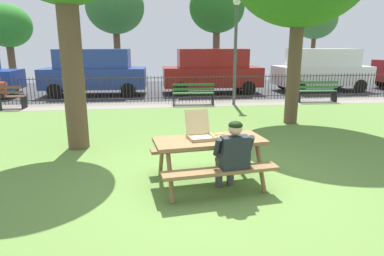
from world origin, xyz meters
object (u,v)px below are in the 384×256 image
(park_bench_left, at_px, (1,98))
(far_tree_left, at_px, (7,26))
(picnic_table_foreground, at_px, (209,149))
(pizza_box_open, at_px, (199,131))
(lamp_post_walkway, at_px, (236,41))
(park_bench_right, at_px, (317,92))
(far_tree_midright, at_px, (315,20))
(parked_car_far_right, at_px, (322,69))
(park_bench_center, at_px, (193,94))
(adult_at_table, at_px, (232,154))
(far_tree_midleft, at_px, (115,8))
(parked_car_right, at_px, (212,70))
(far_tree_center, at_px, (217,8))
(pizza_slice_on_table, at_px, (223,136))
(parked_car_center, at_px, (94,71))

(park_bench_left, relative_size, far_tree_left, 0.34)
(picnic_table_foreground, bearing_deg, far_tree_left, 118.16)
(pizza_box_open, distance_m, lamp_post_walkway, 7.84)
(pizza_box_open, bearing_deg, park_bench_right, 51.30)
(picnic_table_foreground, height_order, far_tree_midright, far_tree_midright)
(parked_car_far_right, bearing_deg, park_bench_center, -155.88)
(pizza_box_open, distance_m, adult_at_table, 0.75)
(picnic_table_foreground, xyz_separation_m, far_tree_midright, (10.80, 18.06, 3.38))
(park_bench_center, height_order, far_tree_midright, far_tree_midright)
(adult_at_table, relative_size, parked_car_far_right, 0.26)
(pizza_box_open, xyz_separation_m, far_tree_midleft, (-2.80, 17.94, 3.71))
(parked_car_right, distance_m, far_tree_center, 8.40)
(park_bench_center, relative_size, far_tree_left, 0.34)
(picnic_table_foreground, height_order, far_tree_center, far_tree_center)
(pizza_box_open, relative_size, parked_car_right, 0.12)
(far_tree_center, bearing_deg, adult_at_table, -100.61)
(lamp_post_walkway, xyz_separation_m, parked_car_far_right, (5.28, 3.23, -1.32))
(pizza_slice_on_table, xyz_separation_m, far_tree_left, (-9.92, 17.93, 2.61))
(parked_car_center, height_order, parked_car_far_right, same)
(picnic_table_foreground, distance_m, park_bench_right, 9.54)
(park_bench_right, relative_size, far_tree_midleft, 0.26)
(picnic_table_foreground, height_order, parked_car_right, parked_car_right)
(pizza_slice_on_table, height_order, far_tree_midright, far_tree_midright)
(pizza_box_open, height_order, lamp_post_walkway, lamp_post_walkway)
(pizza_slice_on_table, distance_m, park_bench_left, 9.88)
(pizza_slice_on_table, xyz_separation_m, adult_at_table, (0.02, -0.60, -0.12))
(pizza_slice_on_table, bearing_deg, lamp_post_walkway, 74.09)
(adult_at_table, bearing_deg, far_tree_midright, 60.39)
(adult_at_table, bearing_deg, parked_car_center, 108.25)
(park_bench_left, relative_size, parked_car_far_right, 0.35)
(picnic_table_foreground, bearing_deg, park_bench_left, 129.59)
(pizza_slice_on_table, relative_size, far_tree_midright, 0.06)
(parked_car_right, relative_size, far_tree_left, 0.97)
(adult_at_table, distance_m, far_tree_center, 19.27)
(pizza_box_open, distance_m, park_bench_right, 9.55)
(park_bench_left, xyz_separation_m, far_tree_center, (10.00, 10.50, 4.23))
(park_bench_left, xyz_separation_m, parked_car_far_right, (13.86, 3.07, 0.68))
(picnic_table_foreground, relative_size, adult_at_table, 1.65)
(park_bench_right, xyz_separation_m, parked_car_center, (-9.21, 3.07, 0.68))
(pizza_slice_on_table, distance_m, far_tree_center, 18.67)
(park_bench_left, xyz_separation_m, lamp_post_walkway, (8.58, -0.16, 2.00))
(park_bench_left, relative_size, parked_car_center, 0.35)
(adult_at_table, xyz_separation_m, park_bench_left, (-6.53, 8.03, -0.24))
(picnic_table_foreground, xyz_separation_m, far_tree_left, (-9.67, 18.06, 2.79))
(pizza_slice_on_table, relative_size, far_tree_center, 0.05)
(park_bench_left, distance_m, parked_car_far_right, 14.21)
(park_bench_left, bearing_deg, far_tree_midleft, 72.54)
(lamp_post_walkway, xyz_separation_m, far_tree_center, (1.42, 10.66, 2.23))
(parked_car_center, bearing_deg, parked_car_right, 0.00)
(park_bench_left, bearing_deg, park_bench_right, 0.00)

